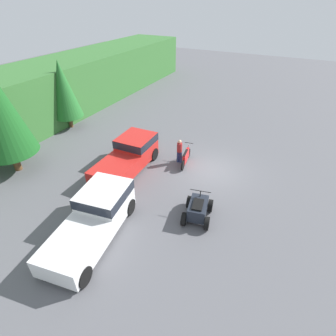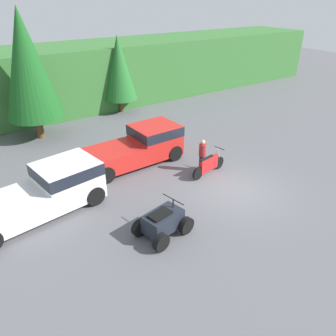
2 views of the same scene
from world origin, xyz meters
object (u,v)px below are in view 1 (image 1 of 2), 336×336
rider_person (179,150)px  pickup_truck_red (129,154)px  dirt_bike (186,157)px  pickup_truck_second (95,216)px  quad_atv (198,209)px

rider_person → pickup_truck_red: bearing=129.1°
dirt_bike → rider_person: size_ratio=1.34×
pickup_truck_second → quad_atv: bearing=-61.4°
quad_atv → pickup_truck_second: bearing=115.8°
quad_atv → pickup_truck_red: bearing=56.0°
pickup_truck_red → pickup_truck_second: bearing=-164.0°
pickup_truck_second → dirt_bike: size_ratio=2.46×
pickup_truck_red → dirt_bike: 3.73m
pickup_truck_second → quad_atv: size_ratio=2.53×
dirt_bike → pickup_truck_second: bearing=159.7°
pickup_truck_second → dirt_bike: 7.54m
pickup_truck_red → pickup_truck_second: size_ratio=0.94×
dirt_bike → quad_atv: (-4.41, -2.57, 0.04)m
pickup_truck_red → rider_person: size_ratio=3.09×
dirt_bike → rider_person: bearing=90.4°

